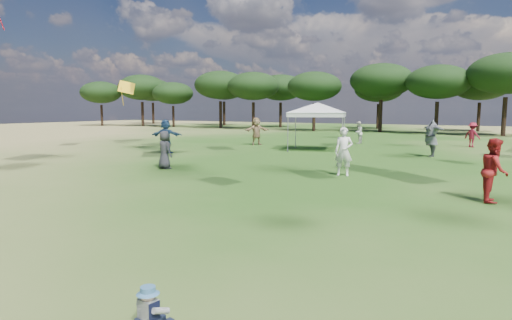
# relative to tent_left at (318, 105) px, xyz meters

# --- Properties ---
(tree_line) EXTENTS (108.78, 17.63, 7.77)m
(tree_line) POSITION_rel_tent_left_xyz_m (8.96, 24.51, 2.69)
(tree_line) COLOR black
(tree_line) RESTS_ON ground
(tent_left) EXTENTS (6.37, 6.37, 3.16)m
(tent_left) POSITION_rel_tent_left_xyz_m (0.00, 0.00, 0.00)
(tent_left) COLOR gray
(tent_left) RESTS_ON ground
(toddler) EXTENTS (0.38, 0.41, 0.53)m
(toddler) POSITION_rel_tent_left_xyz_m (6.39, -20.96, -2.50)
(toddler) COLOR black
(toddler) RESTS_ON ground
(festival_crowd) EXTENTS (31.02, 21.47, 1.93)m
(festival_crowd) POSITION_rel_tent_left_xyz_m (7.13, -1.46, -1.83)
(festival_crowd) COLOR navy
(festival_crowd) RESTS_ON ground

